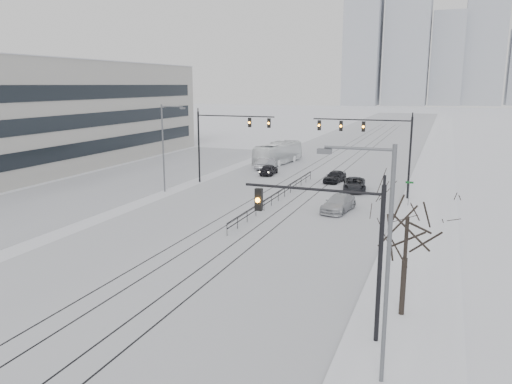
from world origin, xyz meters
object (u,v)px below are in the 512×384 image
bare_tree (407,227)px  box_truck (278,153)px  traffic_mast_near (342,239)px  sedan_nb_far (335,177)px  sedan_sb_inner (269,169)px  sedan_nb_front (354,185)px  sedan_nb_right (339,203)px  sedan_sb_outer (267,163)px

bare_tree → box_truck: size_ratio=0.57×
bare_tree → box_truck: bearing=115.6°
box_truck → bare_tree: bearing=123.9°
traffic_mast_near → box_truck: traffic_mast_near is taller
traffic_mast_near → sedan_nb_far: traffic_mast_near is taller
traffic_mast_near → sedan_sb_inner: 40.82m
sedan_nb_front → sedan_nb_right: 9.18m
bare_tree → sedan_nb_far: 34.05m
sedan_nb_far → bare_tree: bearing=-62.7°
sedan_sb_outer → bare_tree: bearing=120.9°
sedan_sb_inner → sedan_nb_front: sedan_nb_front is taller
sedan_sb_inner → sedan_nb_right: bearing=124.8°
box_truck → sedan_nb_front: bearing=140.9°
sedan_sb_inner → box_truck: 8.79m
bare_tree → box_truck: (-20.46, 42.77, -2.99)m
sedan_nb_far → sedan_nb_right: bearing=-66.7°
traffic_mast_near → bare_tree: size_ratio=1.15×
traffic_mast_near → sedan_nb_front: traffic_mast_near is taller
traffic_mast_near → sedan_sb_outer: size_ratio=1.53×
sedan_nb_front → bare_tree: bearing=-85.7°
sedan_sb_outer → box_truck: bearing=-88.3°
sedan_nb_front → box_truck: (-13.23, 14.39, 0.81)m
sedan_sb_outer → sedan_nb_front: sedan_sb_outer is taller
traffic_mast_near → sedan_nb_front: bearing=98.7°
sedan_nb_far → sedan_sb_inner: bearing=177.5°
sedan_sb_outer → box_truck: box_truck is taller
sedan_sb_outer → sedan_nb_far: sedan_sb_outer is taller
traffic_mast_near → sedan_nb_front: size_ratio=1.42×
sedan_sb_inner → sedan_sb_outer: bearing=-70.2°
bare_tree → sedan_sb_outer: (-20.53, 38.15, -3.73)m
sedan_nb_front → sedan_nb_far: (-2.92, 3.89, -0.01)m
bare_tree → sedan_nb_right: bearing=110.1°
traffic_mast_near → box_truck: size_ratio=0.65×
bare_tree → sedan_sb_inner: bare_tree is taller
sedan_sb_outer → box_truck: (0.07, 4.62, 0.74)m
sedan_sb_inner → box_truck: box_truck is taller
box_truck → traffic_mast_near: bearing=119.8°
bare_tree → sedan_nb_right: 20.79m
box_truck → sedan_nb_right: bearing=128.0°
traffic_mast_near → sedan_sb_inner: traffic_mast_near is taller
sedan_nb_right → box_truck: box_truck is taller
sedan_nb_far → box_truck: (-10.31, 10.50, 0.82)m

